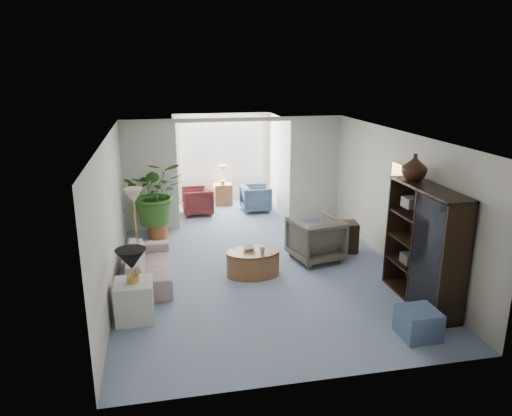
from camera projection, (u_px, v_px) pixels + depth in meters
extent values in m
plane|color=#8A9FB7|center=(263.00, 277.00, 8.53)|extent=(6.00, 6.00, 0.00)
plane|color=#8A9FB7|center=(229.00, 211.00, 12.38)|extent=(2.60, 2.60, 0.00)
cube|color=beige|center=(150.00, 176.00, 10.63)|extent=(1.20, 0.12, 2.50)
cube|color=beige|center=(315.00, 169.00, 11.36)|extent=(1.20, 0.12, 2.50)
cube|color=beige|center=(234.00, 120.00, 10.66)|extent=(2.60, 0.12, 0.10)
cube|color=white|center=(222.00, 151.00, 13.00)|extent=(2.20, 0.02, 1.50)
cube|color=white|center=(222.00, 151.00, 12.97)|extent=(2.20, 0.02, 1.50)
cube|color=beige|center=(401.00, 178.00, 8.42)|extent=(0.04, 0.50, 0.40)
imported|color=beige|center=(149.00, 265.00, 8.33)|extent=(0.74, 1.88, 0.55)
cube|color=silver|center=(134.00, 301.00, 7.02)|extent=(0.54, 0.54, 0.60)
cone|color=black|center=(131.00, 259.00, 6.84)|extent=(0.44, 0.44, 0.30)
cone|color=beige|center=(134.00, 196.00, 9.04)|extent=(0.36, 0.36, 0.28)
cylinder|color=brown|center=(253.00, 263.00, 8.55)|extent=(1.06, 1.06, 0.45)
imported|color=silver|center=(249.00, 248.00, 8.56)|extent=(0.26, 0.26, 0.06)
imported|color=#B8B2A1|center=(262.00, 250.00, 8.41)|extent=(0.11, 0.11, 0.09)
imported|color=#655D50|center=(316.00, 239.00, 9.18)|extent=(1.06, 1.08, 0.83)
cube|color=black|center=(344.00, 237.00, 9.63)|extent=(0.55, 0.47, 0.61)
cube|color=black|center=(424.00, 246.00, 7.38)|extent=(0.45, 1.68, 1.86)
imported|color=#321A10|center=(414.00, 167.00, 7.53)|extent=(0.40, 0.40, 0.42)
cube|color=#4A5F80|center=(418.00, 323.00, 6.59)|extent=(0.51, 0.51, 0.40)
cylinder|color=#A1592E|center=(158.00, 231.00, 10.44)|extent=(0.40, 0.40, 0.32)
imported|color=#326021|center=(156.00, 193.00, 10.20)|extent=(1.25, 1.09, 1.39)
imported|color=#4A5F80|center=(256.00, 198.00, 12.36)|extent=(0.74, 0.72, 0.67)
imported|color=maroon|center=(197.00, 201.00, 12.07)|extent=(0.76, 0.74, 0.68)
cube|color=brown|center=(223.00, 194.00, 12.94)|extent=(0.47, 0.37, 0.57)
cube|color=#312A26|center=(437.00, 215.00, 6.89)|extent=(0.30, 0.26, 0.16)
cube|color=#282623|center=(435.00, 276.00, 7.04)|extent=(0.30, 0.26, 0.16)
cube|color=#504E4B|center=(414.00, 202.00, 7.52)|extent=(0.30, 0.26, 0.16)
cube|color=#34312F|center=(412.00, 258.00, 7.67)|extent=(0.30, 0.26, 0.16)
cube|color=#484643|center=(431.00, 242.00, 7.09)|extent=(0.30, 0.26, 0.16)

